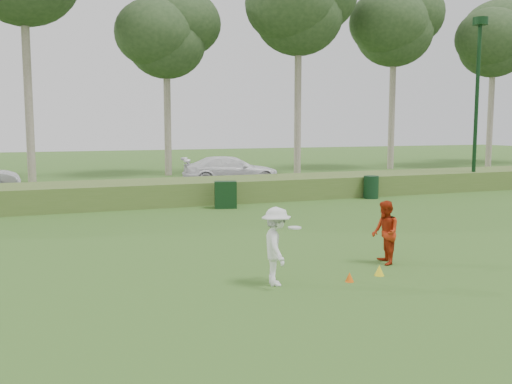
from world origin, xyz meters
name	(u,v)px	position (x,y,z in m)	size (l,w,h in m)	color
ground	(322,271)	(0.00, 0.00, 0.00)	(120.00, 120.00, 0.00)	#315E1F
reed_strip	(186,191)	(0.00, 12.00, 0.45)	(80.00, 3.00, 0.90)	#4B692A
park_road	(162,188)	(0.00, 17.00, 0.03)	(80.00, 6.00, 0.06)	#2D2D2D
lamp_post	(478,73)	(14.00, 11.00, 5.59)	(0.70, 0.70, 8.18)	black
tree_4	(166,35)	(2.00, 24.50, 8.59)	(6.24, 6.24, 11.50)	gray
tree_5	(299,7)	(10.00, 22.50, 10.47)	(7.28, 7.28, 14.00)	gray
tree_6	(394,25)	(18.00, 23.80, 10.10)	(7.02, 7.02, 13.50)	gray
tree_7	(494,40)	(26.00, 22.80, 9.34)	(6.50, 6.50, 12.50)	gray
player_white	(276,246)	(-1.35, -0.62, 0.79)	(0.93, 1.12, 1.57)	white
player_red	(385,233)	(1.65, 0.05, 0.73)	(0.71, 0.55, 1.47)	#AE290E
cone_orange	(349,277)	(0.13, -0.97, 0.10)	(0.18, 0.18, 0.20)	#FF620D
cone_yellow	(379,270)	(0.96, -0.78, 0.12)	(0.21, 0.21, 0.23)	yellow
utility_cabinet	(226,195)	(0.96, 9.74, 0.52)	(0.83, 0.52, 1.03)	black
trash_bin	(371,187)	(7.74, 10.22, 0.49)	(0.65, 0.65, 0.98)	black
car_right	(231,171)	(3.69, 17.14, 0.80)	(2.07, 5.09, 1.48)	white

